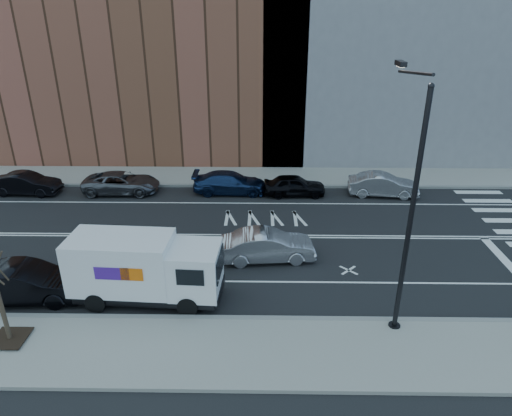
{
  "coord_description": "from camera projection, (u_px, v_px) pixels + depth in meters",
  "views": [
    {
      "loc": [
        2.03,
        -21.24,
        11.19
      ],
      "look_at": [
        1.69,
        0.49,
        1.4
      ],
      "focal_mm": 32.0,
      "sensor_mm": 36.0,
      "label": 1
    }
  ],
  "objects": [
    {
      "name": "ground",
      "position": [
        224.0,
        236.0,
        23.99
      ],
      "size": [
        120.0,
        120.0,
        0.0
      ],
      "primitive_type": "plane",
      "color": "black",
      "rests_on": "ground"
    },
    {
      "name": "sidewalk_near",
      "position": [
        204.0,
        351.0,
        15.94
      ],
      "size": [
        44.0,
        3.6,
        0.15
      ],
      "primitive_type": "cube",
      "color": "gray",
      "rests_on": "ground"
    },
    {
      "name": "sidewalk_far",
      "position": [
        234.0,
        176.0,
        31.98
      ],
      "size": [
        44.0,
        3.6,
        0.15
      ],
      "primitive_type": "cube",
      "color": "gray",
      "rests_on": "ground"
    },
    {
      "name": "curb_near",
      "position": [
        209.0,
        318.0,
        17.57
      ],
      "size": [
        44.0,
        0.25,
        0.17
      ],
      "primitive_type": "cube",
      "color": "gray",
      "rests_on": "ground"
    },
    {
      "name": "curb_far",
      "position": [
        232.0,
        186.0,
        30.34
      ],
      "size": [
        44.0,
        0.25,
        0.17
      ],
      "primitive_type": "cube",
      "color": "gray",
      "rests_on": "ground"
    },
    {
      "name": "road_markings",
      "position": [
        224.0,
        236.0,
        23.99
      ],
      "size": [
        40.0,
        8.6,
        0.01
      ],
      "primitive_type": null,
      "color": "white",
      "rests_on": "ground"
    },
    {
      "name": "bldg_brick",
      "position": [
        129.0,
        6.0,
        33.81
      ],
      "size": [
        26.0,
        10.0,
        22.0
      ],
      "primitive_type": "cube",
      "color": "brown",
      "rests_on": "ground"
    },
    {
      "name": "streetlight",
      "position": [
        408.0,
        200.0,
        15.5
      ],
      "size": [
        0.44,
        4.02,
        9.34
      ],
      "color": "black",
      "rests_on": "ground"
    },
    {
      "name": "street_tree",
      "position": [
        2.0,
        310.0,
        15.84
      ],
      "size": [
        1.2,
        1.2,
        3.75
      ],
      "color": "black",
      "rests_on": "ground"
    },
    {
      "name": "fedex_van",
      "position": [
        144.0,
        268.0,
        18.32
      ],
      "size": [
        6.25,
        2.46,
        2.8
      ],
      "rotation": [
        0.0,
        0.0,
        -0.06
      ],
      "color": "black",
      "rests_on": "ground"
    },
    {
      "name": "far_parked_b",
      "position": [
        26.0,
        184.0,
        29.02
      ],
      "size": [
        4.25,
        1.65,
        1.38
      ],
      "primitive_type": "imported",
      "rotation": [
        0.0,
        0.0,
        1.52
      ],
      "color": "black",
      "rests_on": "ground"
    },
    {
      "name": "far_parked_c",
      "position": [
        121.0,
        183.0,
        29.23
      ],
      "size": [
        4.82,
        2.26,
        1.33
      ],
      "primitive_type": "imported",
      "rotation": [
        0.0,
        0.0,
        1.58
      ],
      "color": "#54555C",
      "rests_on": "ground"
    },
    {
      "name": "far_parked_d",
      "position": [
        230.0,
        183.0,
        29.19
      ],
      "size": [
        4.75,
        1.96,
        1.37
      ],
      "primitive_type": "imported",
      "rotation": [
        0.0,
        0.0,
        1.56
      ],
      "color": "#16284F",
      "rests_on": "ground"
    },
    {
      "name": "far_parked_e",
      "position": [
        294.0,
        185.0,
        28.82
      ],
      "size": [
        3.93,
        1.68,
        1.32
      ],
      "primitive_type": "imported",
      "rotation": [
        0.0,
        0.0,
        1.6
      ],
      "color": "black",
      "rests_on": "ground"
    },
    {
      "name": "far_parked_f",
      "position": [
        383.0,
        185.0,
        28.76
      ],
      "size": [
        4.43,
        1.91,
        1.42
      ],
      "primitive_type": "imported",
      "rotation": [
        0.0,
        0.0,
        1.47
      ],
      "color": "#A5A5A9",
      "rests_on": "ground"
    },
    {
      "name": "driving_sedan",
      "position": [
        268.0,
        246.0,
        21.52
      ],
      "size": [
        4.56,
        1.98,
        1.46
      ],
      "primitive_type": "imported",
      "rotation": [
        0.0,
        0.0,
        1.67
      ],
      "color": "#B5B4B9",
      "rests_on": "ground"
    },
    {
      "name": "near_parked_rear_a",
      "position": [
        25.0,
        283.0,
        18.54
      ],
      "size": [
        4.88,
        1.93,
        1.58
      ],
      "primitive_type": "imported",
      "rotation": [
        0.0,
        0.0,
        1.62
      ],
      "color": "black",
      "rests_on": "ground"
    }
  ]
}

